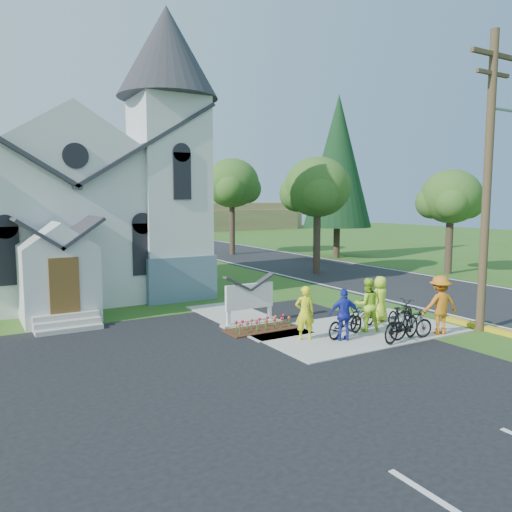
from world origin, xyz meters
TOP-DOWN VIEW (x-y plane):
  - ground at (0.00, 0.00)m, footprint 120.00×120.00m
  - parking_lot at (-7.00, -2.00)m, footprint 20.00×16.00m
  - road at (10.00, 15.00)m, footprint 8.00×90.00m
  - sidewalk at (1.50, 0.50)m, footprint 7.00×4.00m
  - church at (-5.48, 12.48)m, footprint 12.35×12.00m
  - church_sign at (-1.20, 3.20)m, footprint 2.20×0.40m
  - flower_bed at (-1.20, 2.30)m, footprint 2.60×1.10m
  - utility_pole at (5.36, -1.50)m, footprint 3.45×0.28m
  - tree_road_near at (8.50, 12.00)m, footprint 4.00×4.00m
  - tree_road_mid at (9.00, 24.00)m, footprint 4.40×4.40m
  - tree_road_far at (15.50, 8.00)m, footprint 3.60×3.60m
  - conifer at (15.00, 18.00)m, footprint 5.20×5.20m
  - distant_hills at (3.36, 56.33)m, footprint 61.00×10.00m
  - cyclist_0 at (-0.69, 0.52)m, footprint 0.74×0.61m
  - bike_0 at (0.66, 0.13)m, footprint 1.88×1.04m
  - cyclist_1 at (1.77, 0.33)m, footprint 1.07×0.95m
  - bike_1 at (1.83, -1.20)m, footprint 1.97×0.91m
  - cyclist_2 at (0.33, -0.19)m, footprint 1.05×0.78m
  - bike_2 at (1.79, 0.65)m, footprint 1.81×1.04m
  - cyclist_3 at (3.58, -1.20)m, footprint 1.42×1.05m
  - bike_3 at (2.25, -1.20)m, footprint 1.68×0.72m
  - cyclist_4 at (3.12, 1.09)m, footprint 0.92×0.71m
  - bike_4 at (3.54, 0.50)m, footprint 1.66×0.89m

SIDE VIEW (x-z plane):
  - ground at x=0.00m, z-range 0.00..0.00m
  - parking_lot at x=-7.00m, z-range 0.00..0.02m
  - road at x=10.00m, z-range 0.00..0.02m
  - sidewalk at x=1.50m, z-range 0.00..0.05m
  - flower_bed at x=-1.20m, z-range 0.00..0.07m
  - bike_4 at x=3.54m, z-range 0.05..0.88m
  - bike_2 at x=1.79m, z-range 0.05..0.95m
  - bike_0 at x=0.66m, z-range 0.05..0.99m
  - bike_3 at x=2.25m, z-range 0.05..1.03m
  - bike_1 at x=1.83m, z-range 0.05..1.19m
  - cyclist_2 at x=0.33m, z-range 0.05..1.71m
  - cyclist_4 at x=3.12m, z-range 0.05..1.72m
  - cyclist_0 at x=-0.69m, z-range 0.05..1.78m
  - cyclist_1 at x=1.77m, z-range 0.05..1.86m
  - church_sign at x=-1.20m, z-range 0.18..1.88m
  - cyclist_3 at x=3.58m, z-range 0.05..2.01m
  - distant_hills at x=3.36m, z-range -0.63..4.97m
  - tree_road_far at x=15.50m, z-range 1.48..7.78m
  - tree_road_near at x=8.50m, z-range 1.68..8.73m
  - church at x=-5.48m, z-range -1.25..11.75m
  - utility_pole at x=5.36m, z-range 0.40..10.40m
  - tree_road_mid at x=9.00m, z-range 1.88..9.68m
  - conifer at x=15.00m, z-range 1.19..13.59m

